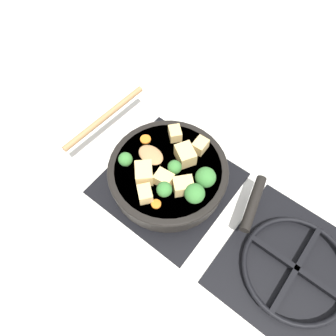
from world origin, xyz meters
The scene contains 19 objects.
ground_plane centered at (0.00, 0.00, 0.00)m, with size 2.40×2.40×0.00m, color white.
front_burner_grate centered at (0.00, 0.00, 0.01)m, with size 0.31×0.31×0.03m.
rear_burner_grate centered at (0.00, 0.36, 0.01)m, with size 0.31×0.31×0.03m.
skillet_pan centered at (0.00, 0.00, 0.06)m, with size 0.29×0.38×0.05m.
wooden_spoon centered at (-0.01, -0.15, 0.09)m, with size 0.27×0.22×0.02m.
tofu_cube_center_large centered at (-0.09, 0.03, 0.10)m, with size 0.04×0.03×0.03m, color #DBB770.
tofu_cube_near_handle centered at (0.02, 0.06, 0.10)m, with size 0.04×0.04×0.04m, color #DBB770.
tofu_cube_east_chunk centered at (0.04, 0.02, 0.10)m, with size 0.04×0.03×0.03m, color #DBB770.
tofu_cube_west_chunk centered at (-0.04, 0.02, 0.10)m, with size 0.05×0.04×0.04m, color #DBB770.
tofu_cube_back_piece centered at (-0.08, -0.04, 0.09)m, with size 0.04×0.03×0.03m, color #DBB770.
tofu_cube_front_piece centered at (0.05, -0.03, 0.10)m, with size 0.05×0.04×0.04m, color #DBB770.
tofu_cube_mid_small centered at (0.09, 0.01, 0.10)m, with size 0.04×0.03×0.03m, color #DBB770.
broccoli_floret_near_spoon centered at (0.00, 0.02, 0.10)m, with size 0.03×0.03×0.04m.
broccoli_floret_center_top centered at (0.03, 0.10, 0.11)m, with size 0.05×0.05×0.05m.
broccoli_floret_east_rim centered at (-0.02, 0.09, 0.11)m, with size 0.05×0.05×0.05m.
broccoli_floret_west_rim centered at (0.06, 0.04, 0.11)m, with size 0.04×0.04×0.04m.
broccoli_floret_north_edge centered at (0.05, -0.08, 0.10)m, with size 0.03×0.03×0.04m.
carrot_slice_orange_thin centered at (-0.03, -0.09, 0.08)m, with size 0.03×0.03×0.01m, color orange.
carrot_slice_near_center centered at (0.09, 0.04, 0.08)m, with size 0.02×0.02×0.01m, color orange.
Camera 1 is at (0.31, 0.24, 0.76)m, focal length 35.00 mm.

